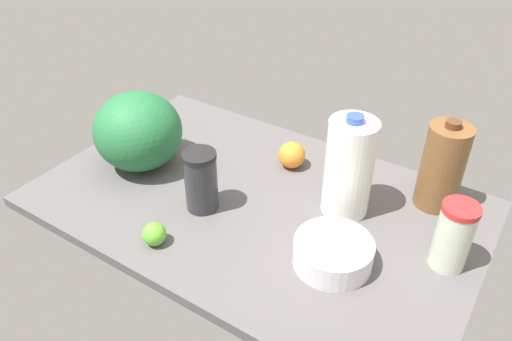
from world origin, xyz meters
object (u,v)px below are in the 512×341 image
(shaker_bottle, at_px, (201,181))
(chocolate_milk_jug, at_px, (442,167))
(watermelon, at_px, (138,131))
(mixing_bowl, at_px, (333,253))
(orange_far_back, at_px, (292,155))
(lime_loose, at_px, (154,234))
(milk_jug, at_px, (349,168))
(tumbler_cup, at_px, (453,236))

(shaker_bottle, bearing_deg, chocolate_milk_jug, 34.59)
(watermelon, xyz_separation_m, mixing_bowl, (0.67, -0.06, -0.08))
(shaker_bottle, bearing_deg, watermelon, 167.43)
(mixing_bowl, distance_m, chocolate_milk_jug, 0.39)
(chocolate_milk_jug, relative_size, orange_far_back, 3.19)
(lime_loose, relative_size, orange_far_back, 0.74)
(milk_jug, bearing_deg, mixing_bowl, -72.66)
(shaker_bottle, xyz_separation_m, milk_jug, (0.33, 0.20, 0.05))
(shaker_bottle, distance_m, chocolate_milk_jug, 0.64)
(mixing_bowl, bearing_deg, orange_far_back, 133.20)
(orange_far_back, bearing_deg, watermelon, -148.67)
(tumbler_cup, distance_m, milk_jug, 0.30)
(orange_far_back, bearing_deg, mixing_bowl, -46.80)
(shaker_bottle, bearing_deg, milk_jug, 31.69)
(mixing_bowl, xyz_separation_m, chocolate_milk_jug, (0.13, 0.36, 0.09))
(watermelon, relative_size, orange_far_back, 3.21)
(milk_jug, bearing_deg, tumbler_cup, -10.69)
(mixing_bowl, bearing_deg, milk_jug, 107.34)
(chocolate_milk_jug, bearing_deg, orange_far_back, -171.79)
(watermelon, bearing_deg, tumbler_cup, 5.33)
(tumbler_cup, height_order, chocolate_milk_jug, chocolate_milk_jug)
(chocolate_milk_jug, bearing_deg, milk_jug, -140.99)
(milk_jug, xyz_separation_m, lime_loose, (-0.34, -0.38, -0.11))
(watermelon, bearing_deg, shaker_bottle, -12.57)
(tumbler_cup, xyz_separation_m, chocolate_milk_jug, (-0.09, 0.21, 0.03))
(orange_far_back, bearing_deg, shaker_bottle, -109.74)
(tumbler_cup, xyz_separation_m, orange_far_back, (-0.51, 0.15, -0.05))
(chocolate_milk_jug, distance_m, milk_jug, 0.25)
(shaker_bottle, height_order, lime_loose, shaker_bottle)
(tumbler_cup, relative_size, lime_loose, 2.94)
(tumbler_cup, xyz_separation_m, lime_loose, (-0.63, -0.33, -0.06))
(chocolate_milk_jug, bearing_deg, shaker_bottle, -145.41)
(watermelon, xyz_separation_m, shaker_bottle, (0.28, -0.06, -0.03))
(mixing_bowl, xyz_separation_m, lime_loose, (-0.40, -0.18, -0.00))
(lime_loose, bearing_deg, tumbler_cup, 27.45)
(tumbler_cup, height_order, orange_far_back, tumbler_cup)
(mixing_bowl, xyz_separation_m, orange_far_back, (-0.28, 0.30, 0.01))
(mixing_bowl, relative_size, lime_loose, 3.17)
(tumbler_cup, distance_m, chocolate_milk_jug, 0.24)
(lime_loose, xyz_separation_m, orange_far_back, (0.12, 0.48, 0.01))
(tumbler_cup, relative_size, orange_far_back, 2.17)
(lime_loose, bearing_deg, mixing_bowl, 24.24)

